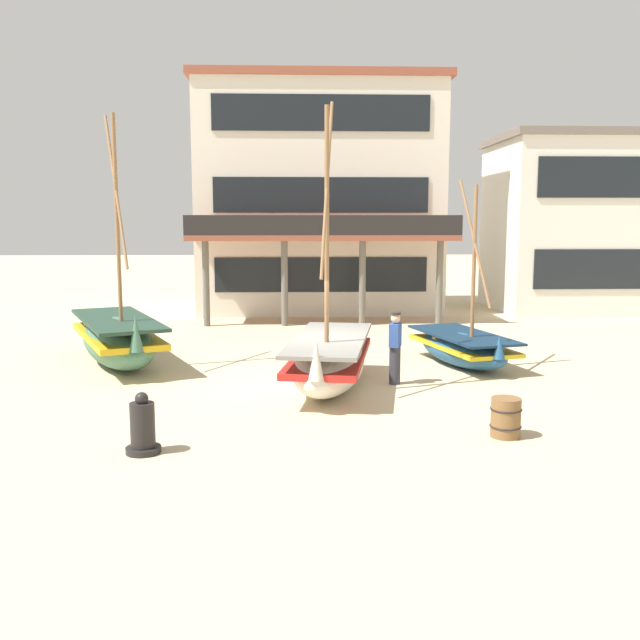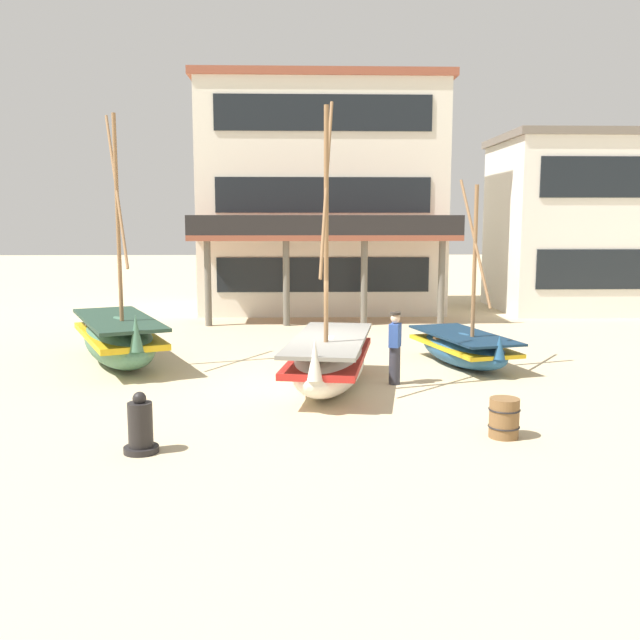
% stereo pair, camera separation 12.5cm
% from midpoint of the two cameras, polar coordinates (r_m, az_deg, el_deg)
% --- Properties ---
extents(ground_plane, '(120.00, 120.00, 0.00)m').
position_cam_midpoint_polar(ground_plane, '(16.03, -0.08, -5.47)').
color(ground_plane, '#CCB78E').
extents(fishing_boat_near_left, '(2.34, 4.87, 6.34)m').
position_cam_midpoint_polar(fishing_boat_near_left, '(15.72, 0.57, -3.27)').
color(fishing_boat_near_left, silver).
rests_on(fishing_boat_near_left, ground).
extents(fishing_boat_centre_large, '(3.50, 5.16, 6.44)m').
position_cam_midpoint_polar(fishing_boat_centre_large, '(19.05, -16.35, -1.47)').
color(fishing_boat_centre_large, '#427056').
rests_on(fishing_boat_centre_large, ground).
extents(fishing_boat_far_right, '(2.39, 3.94, 4.81)m').
position_cam_midpoint_polar(fishing_boat_far_right, '(18.65, 11.39, -2.18)').
color(fishing_boat_far_right, '#23517A').
rests_on(fishing_boat_far_right, ground).
extents(fisherman_by_hull, '(0.34, 0.42, 1.68)m').
position_cam_midpoint_polar(fisherman_by_hull, '(16.22, 5.92, -2.34)').
color(fisherman_by_hull, '#33333D').
rests_on(fisherman_by_hull, ground).
extents(capstan_winch, '(0.57, 0.57, 1.02)m').
position_cam_midpoint_polar(capstan_winch, '(11.90, -14.56, -8.54)').
color(capstan_winch, black).
rests_on(capstan_winch, ground).
extents(wooden_barrel, '(0.56, 0.56, 0.70)m').
position_cam_midpoint_polar(wooden_barrel, '(12.76, 14.64, -7.70)').
color(wooden_barrel, brown).
rests_on(wooden_barrel, ground).
extents(harbor_building_main, '(10.16, 8.12, 9.42)m').
position_cam_midpoint_polar(harbor_building_main, '(29.75, -0.25, 9.96)').
color(harbor_building_main, silver).
rests_on(harbor_building_main, ground).
extents(harbor_building_annex, '(8.10, 5.78, 7.22)m').
position_cam_midpoint_polar(harbor_building_annex, '(31.62, 21.04, 7.36)').
color(harbor_building_annex, white).
rests_on(harbor_building_annex, ground).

